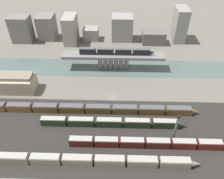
{
  "coord_description": "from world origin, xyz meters",
  "views": [
    {
      "loc": [
        2.53,
        -83.58,
        73.74
      ],
      "look_at": [
        0.0,
        1.06,
        3.79
      ],
      "focal_mm": 35.0,
      "sensor_mm": 36.0,
      "label": 1
    }
  ],
  "objects_px": {
    "train_yard_far": "(112,123)",
    "signal_tower": "(175,129)",
    "warehouse_building": "(11,83)",
    "train_yard_outer": "(88,109)",
    "train_yard_mid": "(147,143)",
    "train_on_bridge": "(116,51)",
    "train_yard_near": "(97,161)"
  },
  "relations": [
    {
      "from": "train_yard_outer",
      "to": "signal_tower",
      "type": "distance_m",
      "value": 40.04
    },
    {
      "from": "warehouse_building",
      "to": "train_yard_outer",
      "type": "bearing_deg",
      "value": -20.2
    },
    {
      "from": "train_on_bridge",
      "to": "signal_tower",
      "type": "height_order",
      "value": "signal_tower"
    },
    {
      "from": "train_yard_near",
      "to": "warehouse_building",
      "type": "xyz_separation_m",
      "value": [
        -48.06,
        42.38,
        2.67
      ]
    },
    {
      "from": "train_yard_mid",
      "to": "warehouse_building",
      "type": "xyz_separation_m",
      "value": [
        -67.42,
        34.03,
        2.6
      ]
    },
    {
      "from": "warehouse_building",
      "to": "train_yard_near",
      "type": "bearing_deg",
      "value": -41.41
    },
    {
      "from": "train_yard_far",
      "to": "train_yard_outer",
      "type": "relative_size",
      "value": 0.62
    },
    {
      "from": "signal_tower",
      "to": "warehouse_building",
      "type": "bearing_deg",
      "value": 158.64
    },
    {
      "from": "train_on_bridge",
      "to": "train_yard_near",
      "type": "distance_m",
      "value": 65.32
    },
    {
      "from": "train_on_bridge",
      "to": "train_yard_mid",
      "type": "height_order",
      "value": "train_on_bridge"
    },
    {
      "from": "train_yard_mid",
      "to": "signal_tower",
      "type": "relative_size",
      "value": 4.38
    },
    {
      "from": "train_yard_far",
      "to": "signal_tower",
      "type": "height_order",
      "value": "signal_tower"
    },
    {
      "from": "train_on_bridge",
      "to": "train_yard_near",
      "type": "height_order",
      "value": "train_on_bridge"
    },
    {
      "from": "train_yard_mid",
      "to": "warehouse_building",
      "type": "bearing_deg",
      "value": 153.22
    },
    {
      "from": "train_yard_outer",
      "to": "train_yard_near",
      "type": "bearing_deg",
      "value": -76.62
    },
    {
      "from": "train_yard_outer",
      "to": "train_on_bridge",
      "type": "bearing_deg",
      "value": 71.63
    },
    {
      "from": "train_on_bridge",
      "to": "warehouse_building",
      "type": "xyz_separation_m",
      "value": [
        -54.01,
        -22.0,
        -6.68
      ]
    },
    {
      "from": "train_yard_outer",
      "to": "signal_tower",
      "type": "bearing_deg",
      "value": -22.66
    },
    {
      "from": "train_yard_outer",
      "to": "warehouse_building",
      "type": "height_order",
      "value": "warehouse_building"
    },
    {
      "from": "train_yard_near",
      "to": "train_yard_far",
      "type": "xyz_separation_m",
      "value": [
        4.87,
        18.78,
        0.05
      ]
    },
    {
      "from": "train_yard_far",
      "to": "warehouse_building",
      "type": "distance_m",
      "value": 58.01
    },
    {
      "from": "signal_tower",
      "to": "train_yard_near",
      "type": "bearing_deg",
      "value": -158.7
    },
    {
      "from": "train_on_bridge",
      "to": "train_yard_mid",
      "type": "xyz_separation_m",
      "value": [
        13.41,
        -56.03,
        -9.28
      ]
    },
    {
      "from": "train_yard_far",
      "to": "train_yard_mid",
      "type": "bearing_deg",
      "value": -35.75
    },
    {
      "from": "train_yard_mid",
      "to": "train_yard_outer",
      "type": "xyz_separation_m",
      "value": [
        -25.8,
        18.71,
        -0.08
      ]
    },
    {
      "from": "warehouse_building",
      "to": "signal_tower",
      "type": "distance_m",
      "value": 84.07
    },
    {
      "from": "signal_tower",
      "to": "train_on_bridge",
      "type": "bearing_deg",
      "value": 114.74
    },
    {
      "from": "train_on_bridge",
      "to": "train_yard_outer",
      "type": "bearing_deg",
      "value": -108.37
    },
    {
      "from": "train_yard_mid",
      "to": "train_yard_outer",
      "type": "distance_m",
      "value": 31.87
    },
    {
      "from": "train_on_bridge",
      "to": "train_yard_far",
      "type": "distance_m",
      "value": 46.54
    },
    {
      "from": "train_yard_mid",
      "to": "train_yard_far",
      "type": "xyz_separation_m",
      "value": [
        -14.49,
        10.43,
        -0.02
      ]
    },
    {
      "from": "train_yard_far",
      "to": "signal_tower",
      "type": "xyz_separation_m",
      "value": [
        25.32,
        -7.01,
        5.19
      ]
    }
  ]
}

